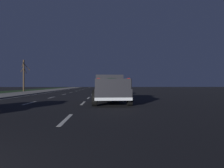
# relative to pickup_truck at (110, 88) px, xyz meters

# --- Properties ---
(ground) EXTENTS (144.00, 144.00, 0.00)m
(ground) POSITION_rel_pickup_truck_xyz_m (15.32, 3.50, -0.98)
(ground) COLOR black
(sidewalk_shoulder) EXTENTS (108.00, 4.00, 0.12)m
(sidewalk_shoulder) POSITION_rel_pickup_truck_xyz_m (15.32, 10.95, -0.92)
(sidewalk_shoulder) COLOR gray
(sidewalk_shoulder) RESTS_ON ground
(lane_markings) EXTENTS (108.00, 7.04, 0.01)m
(lane_markings) POSITION_rel_pickup_truck_xyz_m (18.39, 6.59, -0.98)
(lane_markings) COLOR silver
(lane_markings) RESTS_ON ground
(pickup_truck) EXTENTS (5.49, 2.41, 1.87)m
(pickup_truck) POSITION_rel_pickup_truck_xyz_m (0.00, 0.00, 0.00)
(pickup_truck) COLOR #232328
(pickup_truck) RESTS_ON ground
(sedan_blue) EXTENTS (4.45, 2.10, 1.54)m
(sedan_blue) POSITION_rel_pickup_truck_xyz_m (9.47, -0.15, -0.20)
(sedan_blue) COLOR navy
(sedan_blue) RESTS_ON ground
(bare_tree_far) EXTENTS (2.29, 1.60, 5.74)m
(bare_tree_far) POSITION_rel_pickup_truck_xyz_m (24.61, 14.98, 2.06)
(bare_tree_far) COLOR #423323
(bare_tree_far) RESTS_ON ground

